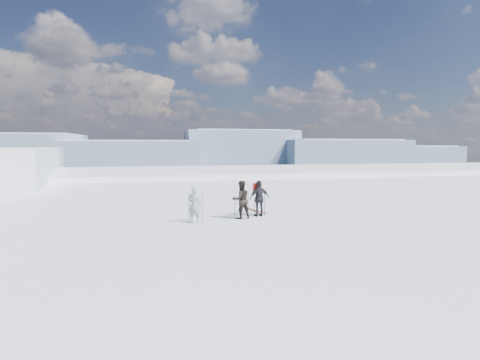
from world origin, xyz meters
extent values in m
plane|color=white|center=(0.00, 60.00, -17.50)|extent=(220.00, 208.01, 71.62)
cube|color=white|center=(0.00, 30.00, -6.50)|extent=(180.00, 16.00, 14.00)
plane|color=#223A4F|center=(0.00, 290.00, -30.00)|extent=(820.00, 820.00, 0.00)
cube|color=slate|center=(-160.00, 470.00, -7.00)|extent=(130.00, 80.00, 46.00)
cube|color=white|center=(-160.00, 470.00, 13.00)|extent=(110.50, 70.00, 8.00)
cube|color=slate|center=(-40.00, 440.00, -11.00)|extent=(160.00, 80.00, 38.00)
cube|color=white|center=(-40.00, 440.00, 5.00)|extent=(136.00, 70.00, 8.00)
cube|color=slate|center=(100.00, 470.00, -4.00)|extent=(140.00, 80.00, 52.00)
cube|color=white|center=(100.00, 470.00, 19.00)|extent=(119.00, 70.00, 8.00)
cube|color=slate|center=(230.00, 440.00, -10.00)|extent=(160.00, 80.00, 40.00)
cube|color=white|center=(230.00, 440.00, 7.00)|extent=(136.00, 70.00, 8.00)
cube|color=slate|center=(350.00, 470.00, -14.00)|extent=(130.00, 80.00, 32.00)
cube|color=white|center=(350.00, 470.00, -1.00)|extent=(110.50, 70.00, 8.00)
cube|color=#2D2B28|center=(-22.00, 36.00, -9.00)|extent=(21.55, 17.87, 14.25)
cone|color=black|center=(-19.00, 35.00, -3.00)|extent=(5.60, 5.60, 10.00)
cone|color=black|center=(-18.00, 32.00, -3.00)|extent=(5.60, 5.60, 10.00)
cone|color=black|center=(-20.00, 30.00, -2.50)|extent=(6.16, 6.16, 11.00)
imported|color=gray|center=(-4.04, 3.00, 0.76)|extent=(0.65, 0.56, 1.52)
imported|color=black|center=(-1.94, 3.46, 0.85)|extent=(0.92, 0.77, 1.70)
imported|color=black|center=(-1.00, 3.81, 0.83)|extent=(1.03, 0.56, 1.66)
cube|color=red|center=(-1.04, 4.06, 1.90)|extent=(0.38, 0.25, 0.48)
cylinder|color=black|center=(-4.28, 2.86, 0.64)|extent=(0.02, 0.02, 1.29)
cylinder|color=black|center=(-3.73, 2.97, 0.61)|extent=(0.02, 0.02, 1.21)
cylinder|color=black|center=(-2.22, 3.36, 0.61)|extent=(0.02, 0.02, 1.23)
cylinder|color=black|center=(-1.63, 3.39, 0.62)|extent=(0.02, 0.02, 1.23)
cylinder|color=black|center=(-1.27, 3.72, 0.62)|extent=(0.02, 0.02, 1.25)
cylinder|color=black|center=(-0.76, 3.74, 0.57)|extent=(0.02, 0.02, 1.13)
cube|color=black|center=(-0.91, 5.12, 0.01)|extent=(0.22, 1.70, 0.03)
cube|color=black|center=(-0.77, 5.12, 0.01)|extent=(0.54, 1.66, 0.03)
camera|label=1|loc=(-5.47, -12.56, 3.25)|focal=28.00mm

